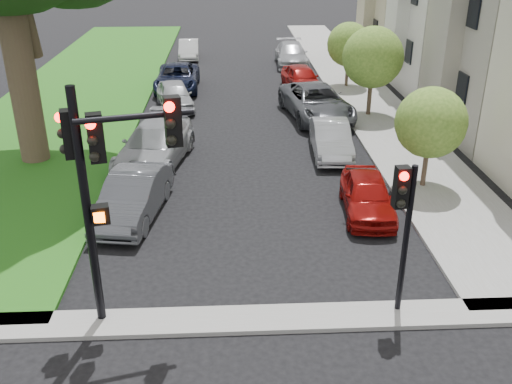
{
  "coord_description": "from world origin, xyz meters",
  "views": [
    {
      "loc": [
        -0.7,
        -8.97,
        8.5
      ],
      "look_at": [
        0.0,
        5.0,
        2.0
      ],
      "focal_mm": 40.0,
      "sensor_mm": 36.0,
      "label": 1
    }
  ],
  "objects_px": {
    "traffic_signal_secondary": "(403,214)",
    "car_parked_9": "(189,49)",
    "traffic_signal_main": "(103,168)",
    "car_parked_2": "(316,102)",
    "car_parked_6": "(155,145)",
    "small_tree_a": "(431,123)",
    "car_parked_0": "(367,195)",
    "car_parked_7": "(175,95)",
    "small_tree_c": "(349,45)",
    "small_tree_b": "(373,57)",
    "car_parked_5": "(133,196)",
    "car_parked_1": "(331,139)",
    "car_parked_3": "(302,78)",
    "car_parked_8": "(177,78)",
    "car_parked_4": "(291,54)"
  },
  "relations": [
    {
      "from": "traffic_signal_secondary",
      "to": "car_parked_9",
      "type": "height_order",
      "value": "traffic_signal_secondary"
    },
    {
      "from": "traffic_signal_main",
      "to": "car_parked_2",
      "type": "relative_size",
      "value": 0.99
    },
    {
      "from": "traffic_signal_main",
      "to": "car_parked_6",
      "type": "height_order",
      "value": "traffic_signal_main"
    },
    {
      "from": "traffic_signal_main",
      "to": "small_tree_a",
      "type": "bearing_deg",
      "value": 36.67
    },
    {
      "from": "car_parked_0",
      "to": "car_parked_7",
      "type": "xyz_separation_m",
      "value": [
        -7.18,
        12.28,
        0.04
      ]
    },
    {
      "from": "car_parked_0",
      "to": "car_parked_9",
      "type": "bearing_deg",
      "value": 111.17
    },
    {
      "from": "small_tree_c",
      "to": "car_parked_0",
      "type": "distance_m",
      "value": 16.34
    },
    {
      "from": "small_tree_b",
      "to": "car_parked_6",
      "type": "relative_size",
      "value": 0.8
    },
    {
      "from": "small_tree_a",
      "to": "small_tree_c",
      "type": "relative_size",
      "value": 0.99
    },
    {
      "from": "traffic_signal_secondary",
      "to": "car_parked_5",
      "type": "height_order",
      "value": "traffic_signal_secondary"
    },
    {
      "from": "car_parked_1",
      "to": "car_parked_3",
      "type": "relative_size",
      "value": 0.99
    },
    {
      "from": "car_parked_5",
      "to": "car_parked_9",
      "type": "relative_size",
      "value": 1.14
    },
    {
      "from": "small_tree_b",
      "to": "car_parked_8",
      "type": "height_order",
      "value": "small_tree_b"
    },
    {
      "from": "small_tree_b",
      "to": "car_parked_5",
      "type": "bearing_deg",
      "value": -134.12
    },
    {
      "from": "traffic_signal_secondary",
      "to": "car_parked_4",
      "type": "relative_size",
      "value": 0.76
    },
    {
      "from": "car_parked_0",
      "to": "car_parked_3",
      "type": "relative_size",
      "value": 0.92
    },
    {
      "from": "car_parked_6",
      "to": "small_tree_c",
      "type": "bearing_deg",
      "value": 60.42
    },
    {
      "from": "small_tree_c",
      "to": "traffic_signal_secondary",
      "type": "bearing_deg",
      "value": -98.09
    },
    {
      "from": "small_tree_a",
      "to": "car_parked_6",
      "type": "height_order",
      "value": "small_tree_a"
    },
    {
      "from": "car_parked_4",
      "to": "car_parked_7",
      "type": "xyz_separation_m",
      "value": [
        -7.06,
        -9.84,
        -0.04
      ]
    },
    {
      "from": "car_parked_0",
      "to": "small_tree_b",
      "type": "bearing_deg",
      "value": 81.69
    },
    {
      "from": "traffic_signal_main",
      "to": "car_parked_9",
      "type": "distance_m",
      "value": 30.12
    },
    {
      "from": "small_tree_c",
      "to": "car_parked_0",
      "type": "bearing_deg",
      "value": -98.74
    },
    {
      "from": "car_parked_3",
      "to": "car_parked_9",
      "type": "xyz_separation_m",
      "value": [
        -6.93,
        9.17,
        -0.07
      ]
    },
    {
      "from": "small_tree_b",
      "to": "traffic_signal_secondary",
      "type": "bearing_deg",
      "value": -100.92
    },
    {
      "from": "traffic_signal_main",
      "to": "car_parked_6",
      "type": "distance_m",
      "value": 10.44
    },
    {
      "from": "traffic_signal_main",
      "to": "car_parked_3",
      "type": "bearing_deg",
      "value": 71.75
    },
    {
      "from": "car_parked_9",
      "to": "small_tree_b",
      "type": "bearing_deg",
      "value": -58.19
    },
    {
      "from": "small_tree_c",
      "to": "car_parked_5",
      "type": "relative_size",
      "value": 0.84
    },
    {
      "from": "small_tree_c",
      "to": "car_parked_9",
      "type": "height_order",
      "value": "small_tree_c"
    },
    {
      "from": "car_parked_6",
      "to": "car_parked_7",
      "type": "distance_m",
      "value": 7.59
    },
    {
      "from": "car_parked_6",
      "to": "traffic_signal_secondary",
      "type": "bearing_deg",
      "value": -44.7
    },
    {
      "from": "small_tree_c",
      "to": "car_parked_7",
      "type": "distance_m",
      "value": 10.51
    },
    {
      "from": "car_parked_6",
      "to": "traffic_signal_main",
      "type": "bearing_deg",
      "value": -77.37
    },
    {
      "from": "car_parked_1",
      "to": "car_parked_9",
      "type": "bearing_deg",
      "value": 112.56
    },
    {
      "from": "traffic_signal_secondary",
      "to": "car_parked_6",
      "type": "relative_size",
      "value": 0.7
    },
    {
      "from": "small_tree_c",
      "to": "traffic_signal_main",
      "type": "xyz_separation_m",
      "value": [
        -9.55,
        -21.3,
        1.45
      ]
    },
    {
      "from": "small_tree_c",
      "to": "car_parked_4",
      "type": "bearing_deg",
      "value": 113.02
    },
    {
      "from": "car_parked_5",
      "to": "small_tree_a",
      "type": "bearing_deg",
      "value": 18.84
    },
    {
      "from": "small_tree_b",
      "to": "car_parked_0",
      "type": "bearing_deg",
      "value": -103.31
    },
    {
      "from": "car_parked_1",
      "to": "car_parked_4",
      "type": "height_order",
      "value": "car_parked_4"
    },
    {
      "from": "small_tree_c",
      "to": "car_parked_8",
      "type": "bearing_deg",
      "value": -179.61
    },
    {
      "from": "car_parked_6",
      "to": "car_parked_9",
      "type": "height_order",
      "value": "car_parked_6"
    },
    {
      "from": "car_parked_4",
      "to": "car_parked_9",
      "type": "distance_m",
      "value": 7.5
    },
    {
      "from": "car_parked_5",
      "to": "car_parked_1",
      "type": "bearing_deg",
      "value": 44.69
    },
    {
      "from": "car_parked_2",
      "to": "car_parked_8",
      "type": "distance_m",
      "value": 9.17
    },
    {
      "from": "small_tree_c",
      "to": "car_parked_2",
      "type": "distance_m",
      "value": 6.58
    },
    {
      "from": "car_parked_0",
      "to": "car_parked_5",
      "type": "distance_m",
      "value": 7.53
    },
    {
      "from": "car_parked_1",
      "to": "car_parked_4",
      "type": "bearing_deg",
      "value": 92.42
    },
    {
      "from": "car_parked_3",
      "to": "car_parked_6",
      "type": "xyz_separation_m",
      "value": [
        -7.1,
        -10.82,
        0.08
      ]
    }
  ]
}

